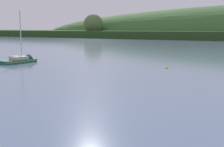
# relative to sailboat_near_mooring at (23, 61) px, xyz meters

# --- Properties ---
(sailboat_near_mooring) EXTENTS (3.57, 7.96, 10.93)m
(sailboat_near_mooring) POSITION_rel_sailboat_near_mooring_xyz_m (0.00, 0.00, 0.00)
(sailboat_near_mooring) COLOR #0F564C
(sailboat_near_mooring) RESTS_ON ground
(mooring_buoy_midchannel) EXTENTS (0.57, 0.57, 0.65)m
(mooring_buoy_midchannel) POSITION_rel_sailboat_near_mooring_xyz_m (26.97, 3.83, -0.20)
(mooring_buoy_midchannel) COLOR yellow
(mooring_buoy_midchannel) RESTS_ON ground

